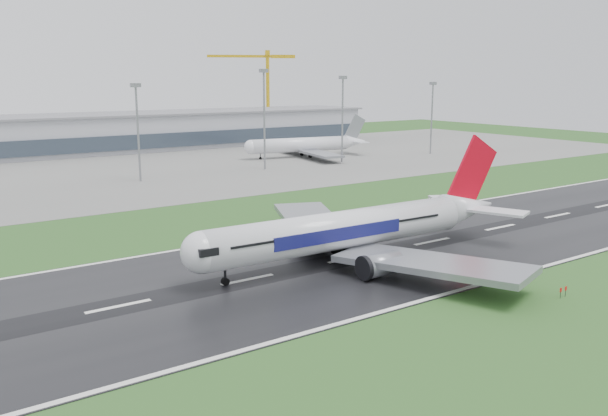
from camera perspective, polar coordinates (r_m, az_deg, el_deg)
ground at (r=120.24m, az=11.62°, el=-3.05°), size 520.00×520.00×0.00m
runway at (r=120.23m, az=11.63°, el=-3.03°), size 400.00×45.00×0.10m
apron at (r=223.62m, az=-12.19°, el=3.73°), size 400.00×130.00×0.08m
terminal at (r=278.88m, az=-17.07°, el=6.57°), size 240.00×36.00×15.00m
main_airliner at (r=104.80m, az=5.28°, el=0.34°), size 66.08×63.12×18.95m
parked_airliner at (r=245.05m, az=0.08°, el=6.52°), size 60.72×57.75×15.54m
tower_crane at (r=328.17m, az=-3.32°, el=10.33°), size 42.00×20.71×44.37m
floodmast_2 at (r=191.79m, az=-14.93°, el=6.47°), size 0.64×0.64×27.76m
floodmast_3 at (r=210.46m, az=-3.65°, el=7.88°), size 0.64×0.64×32.20m
floodmast_4 at (r=229.45m, az=3.53°, el=7.93°), size 0.64×0.64×30.04m
floodmast_5 at (r=260.57m, az=11.60°, el=7.92°), size 0.64×0.64×27.77m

